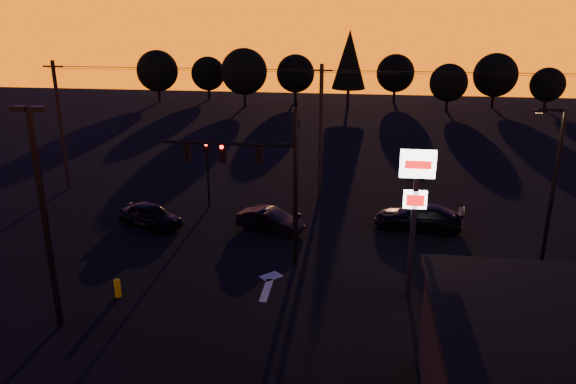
{
  "coord_description": "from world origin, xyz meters",
  "views": [
    {
      "loc": [
        4.42,
        -21.88,
        12.75
      ],
      "look_at": [
        1.0,
        5.0,
        3.5
      ],
      "focal_mm": 35.0,
      "sensor_mm": 36.0,
      "label": 1
    }
  ],
  "objects_px": {
    "streetlight": "(552,182)",
    "car_left": "(150,215)",
    "traffic_signal_mast": "(263,170)",
    "car_mid": "(270,220)",
    "bollard": "(118,288)",
    "parking_lot_light": "(43,206)",
    "secondary_signal": "(207,165)",
    "pylon_sign": "(416,193)",
    "suv_parked": "(543,354)",
    "car_right": "(418,217)"
  },
  "relations": [
    {
      "from": "secondary_signal",
      "to": "bollard",
      "type": "xyz_separation_m",
      "value": [
        -1.1,
        -11.89,
        -2.44
      ]
    },
    {
      "from": "car_left",
      "to": "car_mid",
      "type": "xyz_separation_m",
      "value": [
        7.19,
        0.21,
        -0.05
      ]
    },
    {
      "from": "car_mid",
      "to": "suv_parked",
      "type": "bearing_deg",
      "value": -114.13
    },
    {
      "from": "traffic_signal_mast",
      "to": "streetlight",
      "type": "relative_size",
      "value": 1.07
    },
    {
      "from": "parking_lot_light",
      "to": "car_mid",
      "type": "bearing_deg",
      "value": 57.48
    },
    {
      "from": "pylon_sign",
      "to": "car_left",
      "type": "relative_size",
      "value": 1.65
    },
    {
      "from": "car_mid",
      "to": "car_left",
      "type": "bearing_deg",
      "value": 112.1
    },
    {
      "from": "car_right",
      "to": "suv_parked",
      "type": "bearing_deg",
      "value": 23.2
    },
    {
      "from": "traffic_signal_mast",
      "to": "suv_parked",
      "type": "distance_m",
      "value": 14.42
    },
    {
      "from": "parking_lot_light",
      "to": "car_mid",
      "type": "relative_size",
      "value": 2.32
    },
    {
      "from": "traffic_signal_mast",
      "to": "suv_parked",
      "type": "bearing_deg",
      "value": -33.3
    },
    {
      "from": "streetlight",
      "to": "suv_parked",
      "type": "xyz_separation_m",
      "value": [
        -2.5,
        -9.07,
        -3.78
      ]
    },
    {
      "from": "pylon_sign",
      "to": "car_right",
      "type": "relative_size",
      "value": 1.33
    },
    {
      "from": "suv_parked",
      "to": "parking_lot_light",
      "type": "bearing_deg",
      "value": 148.8
    },
    {
      "from": "parking_lot_light",
      "to": "bollard",
      "type": "distance_m",
      "value": 5.67
    },
    {
      "from": "car_left",
      "to": "suv_parked",
      "type": "height_order",
      "value": "car_left"
    },
    {
      "from": "parking_lot_light",
      "to": "pylon_sign",
      "type": "relative_size",
      "value": 1.34
    },
    {
      "from": "parking_lot_light",
      "to": "car_left",
      "type": "height_order",
      "value": "parking_lot_light"
    },
    {
      "from": "car_right",
      "to": "car_left",
      "type": "bearing_deg",
      "value": -75.29
    },
    {
      "from": "pylon_sign",
      "to": "car_left",
      "type": "height_order",
      "value": "pylon_sign"
    },
    {
      "from": "pylon_sign",
      "to": "streetlight",
      "type": "height_order",
      "value": "streetlight"
    },
    {
      "from": "secondary_signal",
      "to": "bollard",
      "type": "distance_m",
      "value": 12.19
    },
    {
      "from": "parking_lot_light",
      "to": "car_mid",
      "type": "xyz_separation_m",
      "value": [
        7.07,
        11.08,
        -4.62
      ]
    },
    {
      "from": "traffic_signal_mast",
      "to": "car_left",
      "type": "height_order",
      "value": "traffic_signal_mast"
    },
    {
      "from": "car_right",
      "to": "streetlight",
      "type": "bearing_deg",
      "value": 64.8
    },
    {
      "from": "streetlight",
      "to": "car_left",
      "type": "relative_size",
      "value": 1.95
    },
    {
      "from": "traffic_signal_mast",
      "to": "car_right",
      "type": "distance_m",
      "value": 10.71
    },
    {
      "from": "traffic_signal_mast",
      "to": "bollard",
      "type": "height_order",
      "value": "traffic_signal_mast"
    },
    {
      "from": "streetlight",
      "to": "suv_parked",
      "type": "distance_m",
      "value": 10.13
    },
    {
      "from": "traffic_signal_mast",
      "to": "streetlight",
      "type": "distance_m",
      "value": 14.1
    },
    {
      "from": "secondary_signal",
      "to": "traffic_signal_mast",
      "type": "bearing_deg",
      "value": -56.81
    },
    {
      "from": "streetlight",
      "to": "suv_parked",
      "type": "height_order",
      "value": "streetlight"
    },
    {
      "from": "bollard",
      "to": "car_right",
      "type": "height_order",
      "value": "car_right"
    },
    {
      "from": "car_left",
      "to": "car_mid",
      "type": "distance_m",
      "value": 7.19
    },
    {
      "from": "traffic_signal_mast",
      "to": "secondary_signal",
      "type": "height_order",
      "value": "traffic_signal_mast"
    },
    {
      "from": "car_right",
      "to": "pylon_sign",
      "type": "bearing_deg",
      "value": 0.99
    },
    {
      "from": "car_mid",
      "to": "bollard",
      "type": "bearing_deg",
      "value": 166.67
    },
    {
      "from": "parking_lot_light",
      "to": "pylon_sign",
      "type": "xyz_separation_m",
      "value": [
        14.5,
        4.5,
        -0.36
      ]
    },
    {
      "from": "pylon_sign",
      "to": "secondary_signal",
      "type": "bearing_deg",
      "value": 140.23
    },
    {
      "from": "streetlight",
      "to": "bollard",
      "type": "distance_m",
      "value": 21.25
    },
    {
      "from": "parking_lot_light",
      "to": "bollard",
      "type": "relative_size",
      "value": 10.8
    },
    {
      "from": "bollard",
      "to": "secondary_signal",
      "type": "bearing_deg",
      "value": 84.7
    },
    {
      "from": "secondary_signal",
      "to": "parking_lot_light",
      "type": "bearing_deg",
      "value": -99.79
    },
    {
      "from": "car_left",
      "to": "pylon_sign",
      "type": "bearing_deg",
      "value": -89.7
    },
    {
      "from": "parking_lot_light",
      "to": "suv_parked",
      "type": "bearing_deg",
      "value": -1.71
    },
    {
      "from": "bollard",
      "to": "car_left",
      "type": "distance_m",
      "value": 8.42
    },
    {
      "from": "pylon_sign",
      "to": "streetlight",
      "type": "relative_size",
      "value": 0.85
    },
    {
      "from": "pylon_sign",
      "to": "bollard",
      "type": "distance_m",
      "value": 13.98
    },
    {
      "from": "car_right",
      "to": "parking_lot_light",
      "type": "bearing_deg",
      "value": -42.45
    },
    {
      "from": "pylon_sign",
      "to": "car_mid",
      "type": "bearing_deg",
      "value": 138.46
    }
  ]
}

